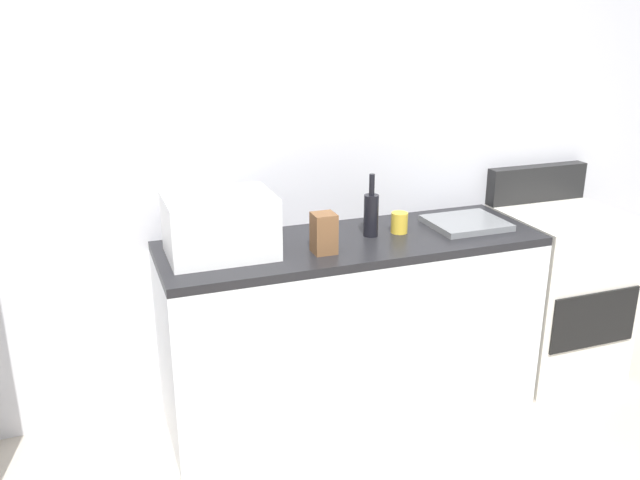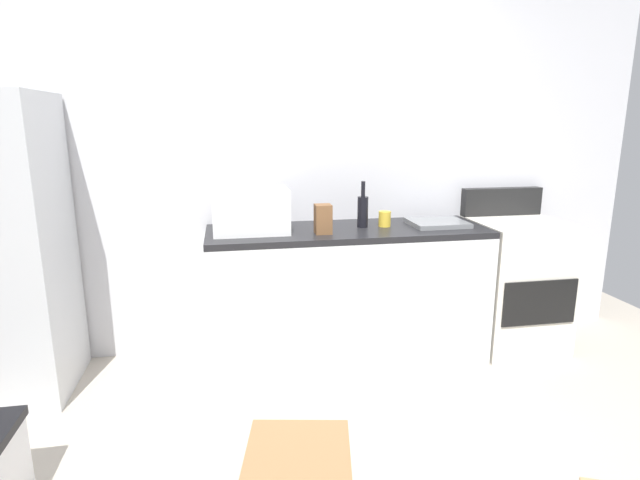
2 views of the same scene
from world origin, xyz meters
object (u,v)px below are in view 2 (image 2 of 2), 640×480
(microwave, at_px, (251,210))
(coffee_mug, at_px, (385,219))
(wine_bottle, at_px, (363,211))
(knife_block, at_px, (323,219))
(stove_oven, at_px, (514,282))

(microwave, relative_size, coffee_mug, 4.60)
(microwave, xyz_separation_m, wine_bottle, (0.72, 0.01, -0.03))
(microwave, xyz_separation_m, coffee_mug, (0.87, 0.01, -0.09))
(wine_bottle, xyz_separation_m, knife_block, (-0.29, -0.14, -0.02))
(stove_oven, relative_size, microwave, 2.39)
(coffee_mug, bearing_deg, stove_oven, -0.69)
(stove_oven, height_order, coffee_mug, stove_oven)
(microwave, xyz_separation_m, knife_block, (0.43, -0.13, -0.05))
(coffee_mug, height_order, knife_block, knife_block)
(stove_oven, xyz_separation_m, wine_bottle, (-1.12, 0.02, 0.54))
(wine_bottle, bearing_deg, microwave, -179.00)
(stove_oven, height_order, knife_block, stove_oven)
(wine_bottle, distance_m, knife_block, 0.32)
(stove_oven, xyz_separation_m, coffee_mug, (-0.97, 0.01, 0.48))
(wine_bottle, height_order, coffee_mug, wine_bottle)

